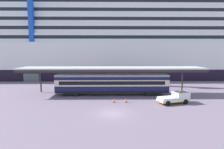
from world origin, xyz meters
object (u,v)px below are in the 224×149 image
Objects in this scene: traffic_cone_mid at (126,100)px; cruise_ship at (87,44)px; service_truck at (176,97)px; dockside_crane at (33,12)px; traffic_cone_near at (114,100)px; train_carriage at (112,83)px.

cruise_ship is at bearing 106.92° from traffic_cone_mid.
service_truck is 45.06m from dockside_crane.
traffic_cone_mid is at bearing -43.69° from dockside_crane.
cruise_ship is 25.46× the size of service_truck.
traffic_cone_near is at bearing 178.76° from traffic_cone_mid.
traffic_cone_near is at bearing -46.10° from dockside_crane.
train_carriage is 5.79m from traffic_cone_near.
service_truck is at bearing -3.67° from traffic_cone_mid.
cruise_ship reaches higher than service_truck.
service_truck is 8.36m from traffic_cone_mid.
cruise_ship reaches higher than traffic_cone_mid.
dockside_crane is (-22.69, 23.57, 19.49)m from traffic_cone_near.
cruise_ship is at bearing 105.90° from train_carriage.
traffic_cone_mid is 0.01× the size of dockside_crane.
train_carriage is at bearing 150.39° from service_truck.
dockside_crane is (-24.72, 23.62, 19.48)m from traffic_cone_mid.
train_carriage is at bearing 112.55° from traffic_cone_mid.
train_carriage reaches higher than traffic_cone_mid.
train_carriage is at bearing -38.93° from dockside_crane.
dockside_crane is at bearing 141.07° from train_carriage.
train_carriage is 30.64× the size of traffic_cone_near.
traffic_cone_mid is (-8.32, 0.53, -0.63)m from service_truck.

